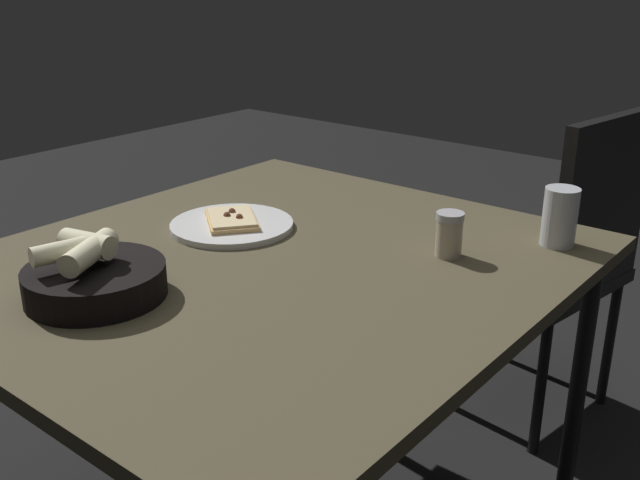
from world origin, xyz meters
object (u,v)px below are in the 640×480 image
chair_near (559,251)px  beer_glass (560,219)px  bread_basket (94,277)px  dining_table (272,283)px  pepper_shaker (449,237)px  pizza_plate (232,224)px

chair_near → beer_glass: bearing=-70.9°
bread_basket → beer_glass: beer_glass is taller
dining_table → pepper_shaker: pepper_shaker is taller
pizza_plate → chair_near: 1.00m
beer_glass → pepper_shaker: (-0.15, -0.20, -0.02)m
chair_near → bread_basket: bearing=-105.9°
bread_basket → pepper_shaker: (0.39, 0.57, 0.00)m
dining_table → chair_near: (0.24, 0.95, -0.16)m
pizza_plate → beer_glass: beer_glass is taller
pizza_plate → chair_near: size_ratio=0.29×
dining_table → pizza_plate: bearing=158.2°
beer_glass → pepper_shaker: bearing=-126.3°
pepper_shaker → dining_table: bearing=-138.6°
dining_table → pizza_plate: size_ratio=4.30×
bread_basket → pepper_shaker: bread_basket is taller
dining_table → bread_basket: size_ratio=4.74×
dining_table → pizza_plate: pizza_plate is taller
dining_table → beer_glass: 0.62m
beer_glass → bread_basket: bearing=-125.0°
dining_table → chair_near: size_ratio=1.26×
pizza_plate → beer_glass: (0.61, 0.36, 0.05)m
pizza_plate → pepper_shaker: size_ratio=2.97×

